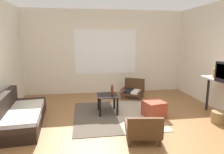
{
  "coord_description": "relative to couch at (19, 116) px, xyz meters",
  "views": [
    {
      "loc": [
        -0.78,
        -3.53,
        1.76
      ],
      "look_at": [
        -0.14,
        0.74,
        0.95
      ],
      "focal_mm": 32.05,
      "sensor_mm": 36.0,
      "label": 1
    }
  ],
  "objects": [
    {
      "name": "wicker_basket",
      "position": [
        4.19,
        -0.53,
        -0.08
      ],
      "size": [
        0.3,
        0.3,
        0.25
      ],
      "primitive_type": "cylinder",
      "color": "olive",
      "rests_on": "ground"
    },
    {
      "name": "far_wall_with_window",
      "position": [
        2.11,
        2.42,
        1.15
      ],
      "size": [
        5.6,
        0.13,
        2.7
      ],
      "color": "silver",
      "rests_on": "ground"
    },
    {
      "name": "armchair_striped_foreground",
      "position": [
        2.36,
        -1.04,
        0.03
      ],
      "size": [
        0.67,
        0.69,
        0.51
      ],
      "color": "#472D19",
      "rests_on": "ground"
    },
    {
      "name": "coffee_table",
      "position": [
        1.92,
        0.42,
        0.15
      ],
      "size": [
        0.48,
        0.53,
        0.45
      ],
      "color": "black",
      "rests_on": "ground"
    },
    {
      "name": "ottoman_orange",
      "position": [
        2.94,
        0.01,
        -0.02
      ],
      "size": [
        0.52,
        0.52,
        0.37
      ],
      "primitive_type": "cube",
      "rotation": [
        0.0,
        0.0,
        0.22
      ],
      "color": "#993D28",
      "rests_on": "ground"
    },
    {
      "name": "area_rug",
      "position": [
        2.09,
        0.23,
        -0.2
      ],
      "size": [
        1.95,
        2.05,
        0.01
      ],
      "color": "#4C4238",
      "rests_on": "ground"
    },
    {
      "name": "glass_bottle",
      "position": [
        2.02,
        0.36,
        0.37
      ],
      "size": [
        0.06,
        0.06,
        0.28
      ],
      "color": "#5B2319",
      "rests_on": "coffee_table"
    },
    {
      "name": "couch",
      "position": [
        0.0,
        0.0,
        0.0
      ],
      "size": [
        0.95,
        1.93,
        0.66
      ],
      "color": "black",
      "rests_on": "ground"
    },
    {
      "name": "ground_plane",
      "position": [
        2.11,
        -0.64,
        -0.2
      ],
      "size": [
        7.8,
        7.8,
        0.0
      ],
      "primitive_type": "plane",
      "color": "olive"
    },
    {
      "name": "armchair_by_window",
      "position": [
        2.87,
        1.62,
        0.05
      ],
      "size": [
        0.81,
        0.78,
        0.57
      ],
      "color": "#472D19",
      "rests_on": "ground"
    },
    {
      "name": "clay_vase",
      "position": [
        4.43,
        -0.04,
        0.8
      ],
      "size": [
        0.21,
        0.21,
        0.31
      ],
      "color": "#A87047",
      "rests_on": "console_shelf"
    }
  ]
}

